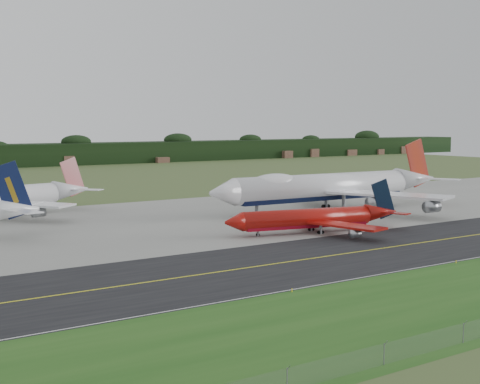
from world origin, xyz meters
name	(u,v)px	position (x,y,z in m)	size (l,w,h in m)	color
ground	(358,246)	(0.00, 0.00, 0.00)	(600.00, 600.00, 0.00)	#435226
taxiway	(373,250)	(0.00, -4.00, 0.01)	(400.00, 32.00, 0.02)	black
apron	(220,216)	(0.00, 51.00, 0.01)	(400.00, 78.00, 0.01)	gray
taxiway_centreline	(373,250)	(0.00, -4.00, 0.03)	(400.00, 0.40, 0.00)	yellow
taxiway_edge_line	(439,264)	(0.00, -19.50, 0.03)	(400.00, 0.25, 0.00)	silver
horizon_treeline	(0,157)	(0.00, 273.76, 5.47)	(700.00, 25.00, 12.00)	black
jet_ba_747	(330,187)	(29.95, 42.77, 6.49)	(75.82, 62.80, 19.07)	silver
jet_red_737	(316,218)	(3.67, 17.21, 3.10)	(41.25, 33.10, 11.20)	#97100B
edge_marker_left	(292,290)	(-32.09, -20.50, 0.25)	(0.16, 0.16, 0.50)	yellow
edge_marker_center	(456,262)	(3.14, -20.50, 0.25)	(0.16, 0.16, 0.50)	yellow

